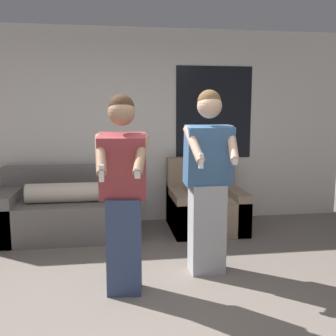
{
  "coord_description": "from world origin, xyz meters",
  "views": [
    {
      "loc": [
        -0.3,
        -2.73,
        1.59
      ],
      "look_at": [
        0.22,
        0.73,
        1.07
      ],
      "focal_mm": 42.0,
      "sensor_mm": 36.0,
      "label": 1
    }
  ],
  "objects": [
    {
      "name": "person_right",
      "position": [
        0.63,
        0.88,
        0.91
      ],
      "size": [
        0.51,
        0.48,
        1.78
      ],
      "color": "#B2B2B7",
      "rests_on": "ground_plane"
    },
    {
      "name": "couch",
      "position": [
        -0.84,
        2.3,
        0.31
      ],
      "size": [
        1.74,
        0.96,
        0.85
      ],
      "color": "slate",
      "rests_on": "ground_plane"
    },
    {
      "name": "person_left",
      "position": [
        -0.19,
        0.55,
        0.89
      ],
      "size": [
        0.45,
        0.53,
        1.72
      ],
      "color": "#384770",
      "rests_on": "ground_plane"
    },
    {
      "name": "wall_back",
      "position": [
        0.02,
        2.82,
        1.35
      ],
      "size": [
        6.29,
        0.07,
        2.7
      ],
      "color": "silver",
      "rests_on": "ground_plane"
    },
    {
      "name": "ground_plane",
      "position": [
        0.0,
        0.0,
        0.0
      ],
      "size": [
        14.0,
        14.0,
        0.0
      ],
      "primitive_type": "plane",
      "color": "slate"
    },
    {
      "name": "armchair",
      "position": [
        0.96,
        2.29,
        0.3
      ],
      "size": [
        0.94,
        0.93,
        0.93
      ],
      "color": "#937A60",
      "rests_on": "ground_plane"
    }
  ]
}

